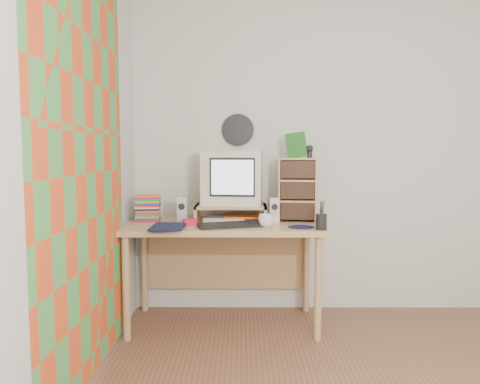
{
  "coord_description": "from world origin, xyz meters",
  "views": [
    {
      "loc": [
        -0.89,
        -1.95,
        1.27
      ],
      "look_at": [
        -0.91,
        1.33,
        0.98
      ],
      "focal_mm": 35.0,
      "sensor_mm": 36.0,
      "label": 1
    }
  ],
  "objects_px": {
    "desk": "(224,240)",
    "diary": "(152,225)",
    "crt_monitor": "(233,178)",
    "keyboard": "(229,225)",
    "dvd_stack": "(148,204)",
    "mug": "(266,221)",
    "cd_rack": "(297,190)"
  },
  "relations": [
    {
      "from": "keyboard",
      "to": "cd_rack",
      "type": "relative_size",
      "value": 0.88
    },
    {
      "from": "diary",
      "to": "dvd_stack",
      "type": "bearing_deg",
      "value": 104.9
    },
    {
      "from": "keyboard",
      "to": "cd_rack",
      "type": "height_order",
      "value": "cd_rack"
    },
    {
      "from": "desk",
      "to": "crt_monitor",
      "type": "relative_size",
      "value": 3.35
    },
    {
      "from": "desk",
      "to": "crt_monitor",
      "type": "distance_m",
      "value": 0.47
    },
    {
      "from": "keyboard",
      "to": "dvd_stack",
      "type": "height_order",
      "value": "dvd_stack"
    },
    {
      "from": "dvd_stack",
      "to": "diary",
      "type": "distance_m",
      "value": 0.38
    },
    {
      "from": "crt_monitor",
      "to": "dvd_stack",
      "type": "distance_m",
      "value": 0.66
    },
    {
      "from": "diary",
      "to": "keyboard",
      "type": "bearing_deg",
      "value": 7.92
    },
    {
      "from": "keyboard",
      "to": "desk",
      "type": "bearing_deg",
      "value": 82.18
    },
    {
      "from": "crt_monitor",
      "to": "desk",
      "type": "bearing_deg",
      "value": -119.0
    },
    {
      "from": "dvd_stack",
      "to": "diary",
      "type": "relative_size",
      "value": 0.94
    },
    {
      "from": "dvd_stack",
      "to": "mug",
      "type": "relative_size",
      "value": 2.27
    },
    {
      "from": "dvd_stack",
      "to": "crt_monitor",
      "type": "bearing_deg",
      "value": -1.69
    },
    {
      "from": "dvd_stack",
      "to": "diary",
      "type": "height_order",
      "value": "dvd_stack"
    },
    {
      "from": "desk",
      "to": "dvd_stack",
      "type": "distance_m",
      "value": 0.62
    },
    {
      "from": "crt_monitor",
      "to": "diary",
      "type": "bearing_deg",
      "value": -135.51
    },
    {
      "from": "mug",
      "to": "desk",
      "type": "bearing_deg",
      "value": 142.49
    },
    {
      "from": "crt_monitor",
      "to": "keyboard",
      "type": "height_order",
      "value": "crt_monitor"
    },
    {
      "from": "dvd_stack",
      "to": "mug",
      "type": "bearing_deg",
      "value": -23.61
    },
    {
      "from": "desk",
      "to": "diary",
      "type": "distance_m",
      "value": 0.59
    },
    {
      "from": "crt_monitor",
      "to": "mug",
      "type": "bearing_deg",
      "value": -46.19
    },
    {
      "from": "desk",
      "to": "cd_rack",
      "type": "height_order",
      "value": "cd_rack"
    },
    {
      "from": "dvd_stack",
      "to": "mug",
      "type": "distance_m",
      "value": 0.9
    },
    {
      "from": "crt_monitor",
      "to": "mug",
      "type": "relative_size",
      "value": 3.81
    },
    {
      "from": "desk",
      "to": "diary",
      "type": "relative_size",
      "value": 5.29
    },
    {
      "from": "desk",
      "to": "diary",
      "type": "xyz_separation_m",
      "value": [
        -0.47,
        -0.32,
        0.16
      ]
    },
    {
      "from": "dvd_stack",
      "to": "mug",
      "type": "height_order",
      "value": "dvd_stack"
    },
    {
      "from": "diary",
      "to": "crt_monitor",
      "type": "bearing_deg",
      "value": 37.51
    },
    {
      "from": "keyboard",
      "to": "diary",
      "type": "height_order",
      "value": "diary"
    },
    {
      "from": "keyboard",
      "to": "diary",
      "type": "xyz_separation_m",
      "value": [
        -0.51,
        -0.07,
        0.01
      ]
    },
    {
      "from": "mug",
      "to": "diary",
      "type": "relative_size",
      "value": 0.41
    }
  ]
}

